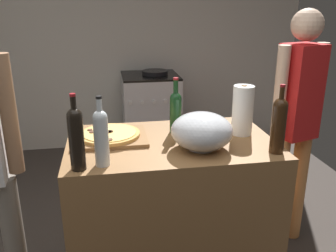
{
  "coord_description": "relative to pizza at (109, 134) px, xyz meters",
  "views": [
    {
      "loc": [
        -0.13,
        -1.05,
        1.64
      ],
      "look_at": [
        0.19,
        0.85,
        0.98
      ],
      "focal_mm": 38.69,
      "sensor_mm": 36.0,
      "label": 1
    }
  ],
  "objects": [
    {
      "name": "mixing_bowl",
      "position": [
        0.46,
        -0.21,
        0.06
      ],
      "size": [
        0.31,
        0.31,
        0.19
      ],
      "color": "#B2B2B7",
      "rests_on": "counter"
    },
    {
      "name": "pizza",
      "position": [
        0.0,
        0.0,
        0.0
      ],
      "size": [
        0.33,
        0.33,
        0.03
      ],
      "color": "tan",
      "rests_on": "cutting_board"
    },
    {
      "name": "paper_towel_roll",
      "position": [
        0.74,
        -0.04,
        0.11
      ],
      "size": [
        0.12,
        0.12,
        0.28
      ],
      "color": "white",
      "rests_on": "counter"
    },
    {
      "name": "stove",
      "position": [
        0.46,
        1.9,
        -0.5
      ],
      "size": [
        0.59,
        0.6,
        0.95
      ],
      "color": "#B7B7BC",
      "rests_on": "ground_plane"
    },
    {
      "name": "counter",
      "position": [
        0.33,
        -0.08,
        -0.49
      ],
      "size": [
        1.12,
        0.7,
        0.93
      ],
      "primitive_type": "cube",
      "color": "olive",
      "rests_on": "ground_plane"
    },
    {
      "name": "wine_bottle_clear",
      "position": [
        -0.04,
        -0.33,
        0.12
      ],
      "size": [
        0.07,
        0.07,
        0.33
      ],
      "color": "silver",
      "rests_on": "counter"
    },
    {
      "name": "ground_plane",
      "position": [
        0.13,
        0.71,
        -0.97
      ],
      "size": [
        4.25,
        3.68,
        0.02
      ],
      "primitive_type": "cube",
      "color": "#3F3833"
    },
    {
      "name": "cutting_board",
      "position": [
        0.0,
        0.0,
        -0.02
      ],
      "size": [
        0.4,
        0.32,
        0.02
      ],
      "primitive_type": "cube",
      "color": "olive",
      "rests_on": "counter"
    },
    {
      "name": "wine_bottle_green",
      "position": [
        0.82,
        -0.32,
        0.12
      ],
      "size": [
        0.07,
        0.07,
        0.35
      ],
      "color": "#331E0F",
      "rests_on": "counter"
    },
    {
      "name": "person_in_red",
      "position": [
        1.2,
        0.19,
        -0.03
      ],
      "size": [
        0.38,
        0.26,
        1.61
      ],
      "color": "#D88C4C",
      "rests_on": "ground_plane"
    },
    {
      "name": "wine_bottle_dark",
      "position": [
        0.38,
        0.06,
        0.1
      ],
      "size": [
        0.07,
        0.07,
        0.32
      ],
      "color": "#143819",
      "rests_on": "counter"
    },
    {
      "name": "recipe_sheet",
      "position": [
        0.6,
        0.12,
        -0.03
      ],
      "size": [
        0.23,
        0.18,
        0.0
      ],
      "primitive_type": "cube",
      "rotation": [
        0.0,
        0.0,
        0.14
      ],
      "color": "white",
      "rests_on": "counter"
    },
    {
      "name": "wine_bottle_amber",
      "position": [
        -0.14,
        -0.35,
        0.13
      ],
      "size": [
        0.07,
        0.07,
        0.35
      ],
      "color": "black",
      "rests_on": "counter"
    },
    {
      "name": "kitchen_wall_rear",
      "position": [
        0.13,
        2.3,
        0.34
      ],
      "size": [
        4.25,
        0.1,
        2.6
      ],
      "primitive_type": "cube",
      "color": "beige",
      "rests_on": "ground_plane"
    }
  ]
}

